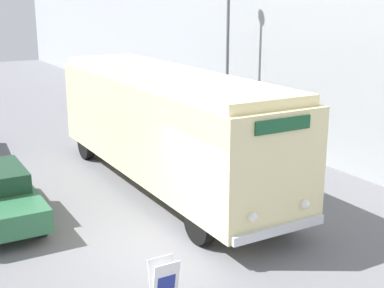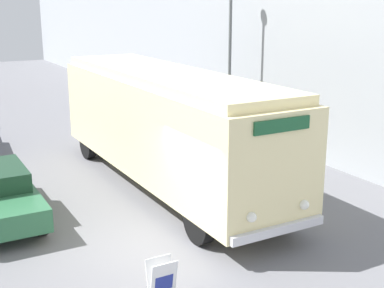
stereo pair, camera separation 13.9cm
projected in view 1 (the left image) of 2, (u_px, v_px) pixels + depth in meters
The scene contains 5 objects.
ground_plane at pixel (170, 248), 11.97m from camera, with size 80.00×80.00×0.00m, color slate.
building_wall_right at pixel (216, 30), 22.88m from camera, with size 0.30×60.00×8.21m.
vintage_bus at pixel (165, 122), 15.48m from camera, with size 2.54×10.67×3.42m.
sign_board at pixel (164, 283), 9.68m from camera, with size 0.51×0.33×0.87m.
streetlamp at pixel (228, 34), 20.02m from camera, with size 0.36×0.36×6.35m.
Camera 1 is at (-5.03, -9.73, 5.39)m, focal length 50.00 mm.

